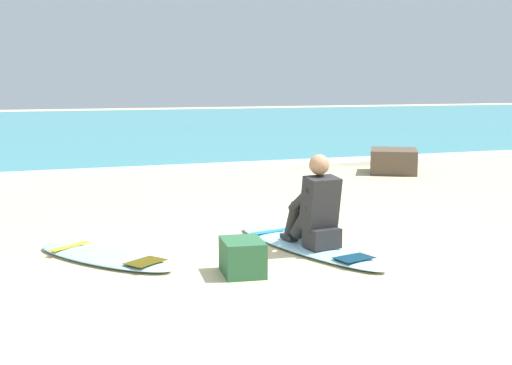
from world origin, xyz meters
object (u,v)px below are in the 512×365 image
surfboard_spare_near (104,257)px  beach_bag (242,257)px  shoreline_rock (394,161)px  surfer_seated (316,211)px  surfboard_main (306,246)px

surfboard_spare_near → beach_bag: bearing=-39.9°
shoreline_rock → beach_bag: size_ratio=2.23×
surfer_seated → beach_bag: (-0.98, -0.51, -0.28)m
surfer_seated → surfboard_main: bearing=108.5°
surfboard_main → surfer_seated: 0.42m
surfboard_spare_near → shoreline_rock: size_ratio=1.64×
surfboard_main → beach_bag: 1.14m
shoreline_rock → beach_bag: bearing=-132.1°
surfboard_spare_near → beach_bag: beach_bag is taller
surfboard_main → shoreline_rock: bearing=50.2°
surfboard_main → surfboard_spare_near: (-2.06, 0.30, 0.00)m
surfboard_main → surfboard_spare_near: 2.08m
surfboard_main → shoreline_rock: shoreline_rock is taller
surfboard_spare_near → shoreline_rock: 7.75m
surfboard_main → surfer_seated: surfer_seated is taller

